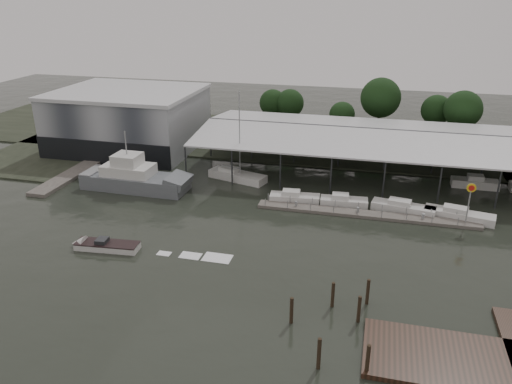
% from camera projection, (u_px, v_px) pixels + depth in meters
% --- Properties ---
extents(ground, '(200.00, 200.00, 0.00)m').
position_uv_depth(ground, '(231.00, 237.00, 58.31)').
color(ground, '#242921').
rests_on(ground, ground).
extents(land_strip_far, '(140.00, 30.00, 0.30)m').
position_uv_depth(land_strip_far, '(294.00, 139.00, 95.99)').
color(land_strip_far, '#363D2D').
rests_on(land_strip_far, ground).
extents(land_strip_west, '(20.00, 40.00, 0.30)m').
position_uv_depth(land_strip_west, '(74.00, 142.00, 94.25)').
color(land_strip_west, '#363D2D').
rests_on(land_strip_west, ground).
extents(storage_warehouse, '(24.50, 20.50, 10.50)m').
position_uv_depth(storage_warehouse, '(129.00, 119.00, 89.53)').
color(storage_warehouse, '#979BA0').
rests_on(storage_warehouse, ground).
extents(covered_boat_shed, '(58.24, 24.00, 6.96)m').
position_uv_depth(covered_boat_shed, '(387.00, 134.00, 77.31)').
color(covered_boat_shed, '#B9BBBD').
rests_on(covered_boat_shed, ground).
extents(trawler_dock, '(3.00, 18.00, 0.50)m').
position_uv_depth(trawler_dock, '(72.00, 174.00, 77.56)').
color(trawler_dock, slate).
rests_on(trawler_dock, ground).
extents(floating_dock, '(28.00, 2.00, 1.40)m').
position_uv_depth(floating_dock, '(365.00, 214.00, 63.83)').
color(floating_dock, slate).
rests_on(floating_dock, ground).
extents(shell_fuel_sign, '(1.10, 0.18, 5.55)m').
position_uv_depth(shell_fuel_sign, '(470.00, 196.00, 59.71)').
color(shell_fuel_sign, gray).
rests_on(shell_fuel_sign, ground).
extents(boardwalk_platform, '(15.00, 12.00, 0.50)m').
position_uv_depth(boardwalk_platform, '(475.00, 358.00, 38.98)').
color(boardwalk_platform, '#3A2217').
rests_on(boardwalk_platform, ground).
extents(grey_trawler, '(15.99, 5.19, 8.84)m').
position_uv_depth(grey_trawler, '(136.00, 179.00, 71.95)').
color(grey_trawler, slate).
rests_on(grey_trawler, ground).
extents(white_sailboat, '(9.44, 5.10, 13.73)m').
position_uv_depth(white_sailboat, '(237.00, 176.00, 75.72)').
color(white_sailboat, silver).
rests_on(white_sailboat, ground).
extents(speedboat_underway, '(18.82, 3.69, 2.00)m').
position_uv_depth(speedboat_underway, '(102.00, 246.00, 55.65)').
color(speedboat_underway, silver).
rests_on(speedboat_underway, ground).
extents(moored_cruiser_0, '(6.88, 2.78, 1.70)m').
position_uv_depth(moored_cruiser_0, '(294.00, 198.00, 67.84)').
color(moored_cruiser_0, silver).
rests_on(moored_cruiser_0, ground).
extents(moored_cruiser_1, '(6.39, 2.66, 1.70)m').
position_uv_depth(moored_cruiser_1, '(343.00, 201.00, 66.63)').
color(moored_cruiser_1, silver).
rests_on(moored_cruiser_1, ground).
extents(moored_cruiser_2, '(8.30, 3.63, 1.70)m').
position_uv_depth(moored_cruiser_2, '(403.00, 207.00, 64.82)').
color(moored_cruiser_2, silver).
rests_on(moored_cruiser_2, ground).
extents(moored_cruiser_3, '(8.70, 3.94, 1.70)m').
position_uv_depth(moored_cruiser_3, '(459.00, 215.00, 62.73)').
color(moored_cruiser_3, silver).
rests_on(moored_cruiser_3, ground).
extents(mooring_pilings, '(6.95, 9.86, 3.38)m').
position_uv_depth(mooring_pilings, '(340.00, 322.00, 41.92)').
color(mooring_pilings, '#2F2617').
rests_on(mooring_pilings, ground).
extents(horizon_tree_line, '(67.05, 10.04, 11.46)m').
position_uv_depth(horizon_tree_line, '(414.00, 108.00, 93.88)').
color(horizon_tree_line, black).
rests_on(horizon_tree_line, ground).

